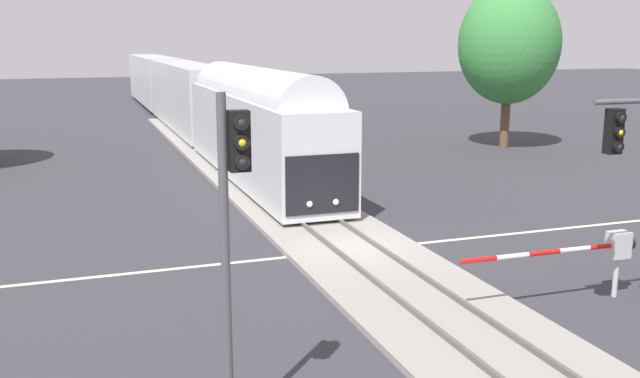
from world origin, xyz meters
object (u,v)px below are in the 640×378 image
Objects in this scene: commuter_train at (190,95)px; traffic_signal_near_left at (232,213)px; crossing_gate_near at (602,249)px; maple_right_background at (509,44)px.

commuter_train is 10.35× the size of traffic_signal_near_left.
traffic_signal_near_left is (-5.93, -41.06, 1.25)m from commuter_train.
traffic_signal_near_left is at bearing -162.72° from crossing_gate_near.
commuter_train is 38.09m from crossing_gate_near.
crossing_gate_near is 27.50m from maple_right_background.
traffic_signal_near_left is at bearing -130.72° from maple_right_background.
crossing_gate_near is at bearing 17.28° from traffic_signal_near_left.
maple_right_background reaches higher than traffic_signal_near_left.
traffic_signal_near_left is at bearing -98.22° from commuter_train.
traffic_signal_near_left is (-10.54, -3.28, 2.60)m from crossing_gate_near.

